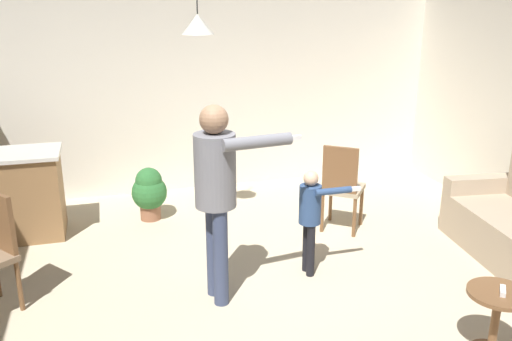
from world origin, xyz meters
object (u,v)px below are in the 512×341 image
(spare_remote_on_table, at_px, (503,291))
(dining_chair_by_counter, at_px, (342,185))
(kitchen_counter, at_px, (3,196))
(person_adult, at_px, (217,183))
(person_child, at_px, (311,211))
(side_table_by_couch, at_px, (496,316))
(potted_plant_corner, at_px, (149,191))

(spare_remote_on_table, bearing_deg, dining_chair_by_counter, 93.36)
(kitchen_counter, bearing_deg, person_adult, -43.55)
(person_child, distance_m, dining_chair_by_counter, 1.08)
(side_table_by_couch, bearing_deg, person_adult, 142.77)
(person_adult, bearing_deg, side_table_by_couch, 45.04)
(dining_chair_by_counter, xyz_separation_m, potted_plant_corner, (-2.01, 0.92, -0.20))
(potted_plant_corner, bearing_deg, person_child, -52.91)
(person_adult, relative_size, dining_chair_by_counter, 1.70)
(person_adult, xyz_separation_m, person_child, (0.91, 0.21, -0.42))
(side_table_by_couch, relative_size, spare_remote_on_table, 4.00)
(dining_chair_by_counter, bearing_deg, person_adult, -108.86)
(side_table_by_couch, xyz_separation_m, spare_remote_on_table, (0.01, -0.02, 0.21))
(dining_chair_by_counter, distance_m, spare_remote_on_table, 2.38)
(side_table_by_couch, bearing_deg, person_child, 118.22)
(kitchen_counter, bearing_deg, dining_chair_by_counter, -13.02)
(kitchen_counter, xyz_separation_m, dining_chair_by_counter, (3.56, -0.82, 0.07))
(kitchen_counter, distance_m, dining_chair_by_counter, 3.65)
(kitchen_counter, relative_size, spare_remote_on_table, 9.69)
(spare_remote_on_table, bearing_deg, side_table_by_couch, 105.70)
(person_adult, height_order, dining_chair_by_counter, person_adult)
(side_table_by_couch, height_order, person_adult, person_adult)
(kitchen_counter, relative_size, person_child, 1.24)
(person_child, relative_size, spare_remote_on_table, 7.81)
(person_adult, distance_m, spare_remote_on_table, 2.26)
(side_table_by_couch, xyz_separation_m, potted_plant_corner, (-2.14, 3.28, 0.02))
(kitchen_counter, distance_m, spare_remote_on_table, 4.89)
(person_adult, relative_size, potted_plant_corner, 2.70)
(person_adult, xyz_separation_m, potted_plant_corner, (-0.41, 1.96, -0.71))
(potted_plant_corner, relative_size, spare_remote_on_table, 4.84)
(person_adult, relative_size, person_child, 1.67)
(side_table_by_couch, height_order, dining_chair_by_counter, dining_chair_by_counter)
(person_child, distance_m, potted_plant_corner, 2.21)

